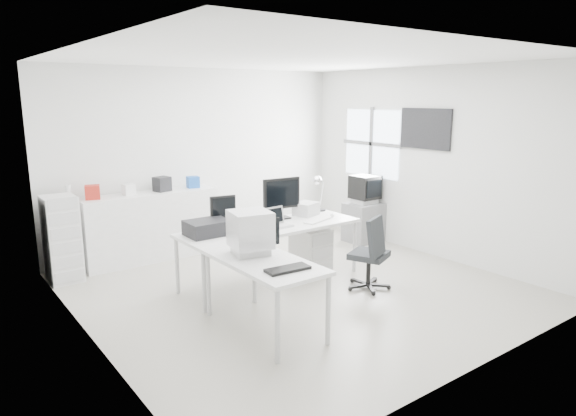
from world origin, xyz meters
TOP-DOWN VIEW (x-y plane):
  - floor at (0.00, 0.00)m, footprint 5.00×5.00m
  - ceiling at (0.00, 0.00)m, footprint 5.00×5.00m
  - back_wall at (0.00, 2.50)m, footprint 5.00×0.02m
  - left_wall at (-2.50, 0.00)m, footprint 0.02×5.00m
  - right_wall at (2.50, 0.00)m, footprint 0.02×5.00m
  - window at (2.48, 1.20)m, footprint 0.02×1.20m
  - wall_picture at (2.47, 0.10)m, footprint 0.04×0.90m
  - main_desk at (-0.14, 0.38)m, footprint 2.40×0.80m
  - side_desk at (-0.99, -0.72)m, footprint 0.70×1.40m
  - drawer_pedestal at (0.56, 0.43)m, footprint 0.40×0.50m
  - inkjet_printer at (-0.99, 0.48)m, footprint 0.50×0.39m
  - lcd_monitor_small at (-0.69, 0.63)m, footprint 0.36×0.25m
  - lcd_monitor_large at (0.21, 0.63)m, footprint 0.57×0.28m
  - laptop at (-0.09, 0.28)m, footprint 0.37×0.38m
  - white_keyboard at (0.51, 0.23)m, footprint 0.49×0.28m
  - white_mouse at (0.81, 0.28)m, footprint 0.06×0.06m
  - laser_printer at (0.61, 0.60)m, footprint 0.38×0.35m
  - desk_lamp at (0.96, 0.68)m, footprint 0.17×0.17m
  - crt_monitor at (-0.99, -0.47)m, footprint 0.52×0.52m
  - black_keyboard at (-0.99, -1.12)m, footprint 0.45×0.21m
  - office_chair at (0.71, -0.54)m, footprint 0.73×0.73m
  - tv_cabinet at (2.22, 1.06)m, footprint 0.59×0.48m
  - crt_tv at (2.22, 1.06)m, footprint 0.50×0.48m
  - sideboard at (-0.99, 2.24)m, footprint 2.00×0.50m
  - clutter_box_a at (-1.79, 2.24)m, footprint 0.23×0.22m
  - clutter_box_b at (-1.29, 2.24)m, footprint 0.17×0.15m
  - clutter_box_c at (-0.79, 2.24)m, footprint 0.25×0.24m
  - clutter_box_d at (-0.29, 2.24)m, footprint 0.19×0.18m
  - clutter_bottle at (-2.09, 2.28)m, footprint 0.07×0.07m
  - filing_cabinet at (-2.28, 2.04)m, footprint 0.39×0.47m

SIDE VIEW (x-z plane):
  - floor at x=0.00m, z-range -0.01..0.01m
  - drawer_pedestal at x=0.56m, z-range 0.00..0.60m
  - tv_cabinet at x=2.22m, z-range 0.00..0.64m
  - main_desk at x=-0.14m, z-range 0.00..0.75m
  - side_desk at x=-0.99m, z-range 0.00..0.75m
  - office_chair at x=0.71m, z-range 0.00..0.97m
  - sideboard at x=-0.99m, z-range 0.00..1.00m
  - filing_cabinet at x=-2.28m, z-range 0.00..1.13m
  - white_keyboard at x=0.51m, z-range 0.75..0.77m
  - black_keyboard at x=-0.99m, z-range 0.75..0.78m
  - white_mouse at x=0.81m, z-range 0.75..0.81m
  - inkjet_printer at x=-0.99m, z-range 0.75..0.93m
  - laser_printer at x=0.61m, z-range 0.75..0.93m
  - laptop at x=-0.09m, z-range 0.75..0.98m
  - crt_tv at x=2.22m, z-range 0.64..1.09m
  - lcd_monitor_small at x=-0.69m, z-range 0.75..1.16m
  - desk_lamp at x=0.96m, z-range 0.75..1.19m
  - crt_monitor at x=-0.99m, z-range 0.75..1.25m
  - lcd_monitor_large at x=0.21m, z-range 0.75..1.32m
  - clutter_box_b at x=-1.29m, z-range 1.00..1.15m
  - clutter_box_d at x=-0.29m, z-range 1.00..1.17m
  - clutter_box_a at x=-1.79m, z-range 1.00..1.19m
  - clutter_box_c at x=-0.79m, z-range 1.00..1.21m
  - clutter_bottle at x=-2.09m, z-range 1.00..1.22m
  - back_wall at x=0.00m, z-range 0.00..2.80m
  - left_wall at x=-2.50m, z-range 0.00..2.80m
  - right_wall at x=2.50m, z-range 0.00..2.80m
  - window at x=2.48m, z-range 1.05..2.15m
  - wall_picture at x=2.47m, z-range 1.60..2.20m
  - ceiling at x=0.00m, z-range 2.79..2.80m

